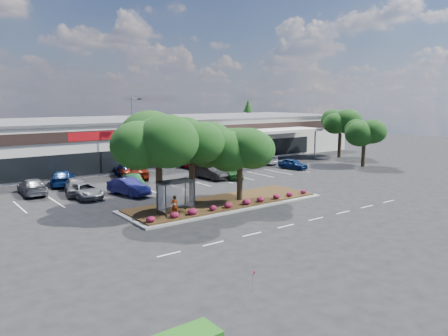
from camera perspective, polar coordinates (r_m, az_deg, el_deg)
ground at (r=36.34m, az=6.33°, el=-5.46°), size 160.00×160.00×0.00m
retail_store at (r=64.55m, az=-14.58°, el=3.49°), size 80.40×25.20×6.25m
landscape_island at (r=38.05m, az=-0.01°, el=-4.55°), size 18.00×6.00×0.26m
lane_markings at (r=44.24m, az=-3.05°, el=-2.79°), size 33.12×20.06×0.01m
shrub_row at (r=36.34m, az=1.98°, el=-4.58°), size 17.00×0.80×0.50m
bus_shelter at (r=33.75m, az=-6.45°, el=-2.57°), size 2.75×1.55×2.59m
island_tree_west at (r=34.53m, az=-8.52°, el=0.85°), size 7.20×7.20×7.89m
island_tree_mid at (r=36.91m, az=-4.23°, el=1.01°), size 6.60×6.60×7.32m
island_tree_east at (r=38.07m, az=2.08°, el=0.65°), size 5.80×5.80×6.50m
tree_east_near at (r=61.76m, az=17.81°, el=3.21°), size 5.60×5.60×6.51m
tree_east_far at (r=70.49m, az=14.92°, el=4.46°), size 6.40×6.40×7.62m
conifer_north_east at (r=90.82m, az=3.15°, el=6.14°), size 3.96×3.96×9.00m
person_waiting at (r=33.34m, az=-6.48°, el=-4.93°), size 0.62×0.45×1.58m
light_pole at (r=52.42m, az=-11.68°, el=3.40°), size 1.40×0.82×9.25m
survey_stake at (r=21.28m, az=3.89°, el=-14.16°), size 0.08×0.14×1.06m
car_0 at (r=42.29m, az=-17.74°, el=-2.84°), size 2.46×4.96×1.35m
car_1 at (r=44.01m, az=-18.74°, el=-2.26°), size 3.06×5.08×1.62m
car_2 at (r=42.48m, az=-12.35°, el=-2.41°), size 2.75×5.05×1.58m
car_3 at (r=46.06m, az=-11.76°, el=-1.65°), size 2.13×4.27×1.34m
car_4 at (r=49.79m, az=-1.84°, el=-0.52°), size 2.18×5.01×1.60m
car_5 at (r=50.09m, az=0.99°, el=-0.52°), size 3.11×4.72×1.49m
car_7 at (r=57.54m, az=8.98°, el=0.55°), size 2.23×4.22×1.37m
car_9 at (r=45.52m, az=-23.76°, el=-2.25°), size 2.40×5.35×1.52m
car_10 at (r=49.20m, az=-20.30°, el=-1.21°), size 4.06×5.88×1.58m
car_11 at (r=51.18m, az=-11.90°, el=-0.38°), size 4.38×6.73×1.72m
car_12 at (r=52.46m, az=-12.51°, el=-0.21°), size 3.40×6.04×1.65m
car_13 at (r=57.19m, az=-3.77°, el=0.59°), size 2.86×5.19×1.38m
car_14 at (r=57.36m, az=0.19°, el=0.81°), size 3.90×6.30×1.70m
car_15 at (r=61.16m, az=2.81°, el=1.22°), size 3.76×5.62×1.51m
car_16 at (r=62.49m, az=5.54°, el=1.42°), size 3.53×5.26×1.66m
car_17 at (r=61.72m, az=5.32°, el=1.22°), size 2.97×5.23×1.43m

